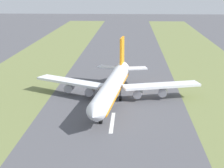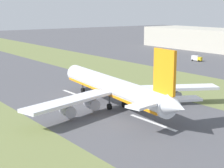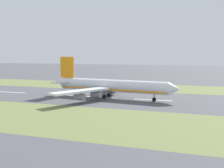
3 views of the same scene
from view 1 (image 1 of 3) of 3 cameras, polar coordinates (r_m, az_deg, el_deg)
The scene contains 5 objects.
ground_plane at distance 136.85m, azimuth 0.48°, elevation -2.75°, with size 800.00×800.00×0.00m, color #4C4C51.
centreline_dash_near at distance 194.05m, azimuth 1.25°, elevation 2.63°, with size 1.20×18.00×0.01m, color silver.
centreline_dash_mid at distance 155.26m, azimuth 0.80°, elevation -0.57°, with size 1.20×18.00×0.01m, color silver.
centreline_dash_far at distance 117.30m, azimuth 0.03°, elevation -5.86°, with size 1.20×18.00×0.01m, color silver.
airplane_main_jet at distance 136.26m, azimuth 0.13°, elevation -0.19°, with size 63.74×67.20×20.20m.
Camera 1 is at (-5.65, 130.10, 42.07)m, focal length 60.00 mm.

